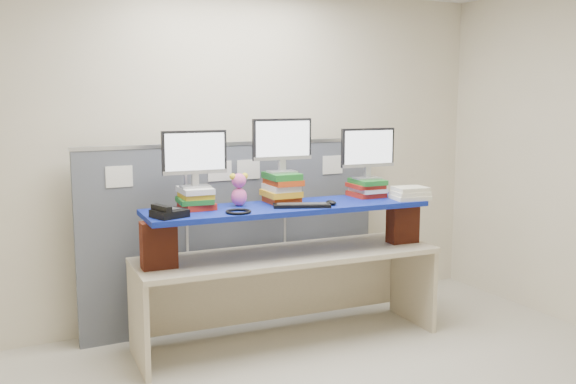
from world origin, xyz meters
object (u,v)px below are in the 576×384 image
desk (288,271)px  desk_phone (168,213)px  blue_board (288,208)px  monitor_right (368,150)px  monitor_left (195,155)px  keyboard (302,205)px  monitor_center (282,142)px

desk → desk_phone: desk_phone is taller
blue_board → monitor_right: 0.86m
monitor_right → desk_phone: 1.75m
desk → monitor_left: bearing=170.2°
blue_board → monitor_left: (-0.68, 0.16, 0.41)m
monitor_right → keyboard: 0.82m
desk_phone → monitor_center: bearing=-6.1°
monitor_left → desk_phone: (-0.27, -0.23, -0.36)m
monitor_center → keyboard: 0.52m
monitor_center → monitor_right: (0.75, -0.04, -0.09)m
desk → desk_phone: (-0.95, -0.08, 0.55)m
desk → keyboard: bearing=-63.8°
monitor_center → desk_phone: (-0.96, -0.19, -0.44)m
desk_phone → monitor_right: bearing=-12.5°
desk → keyboard: 0.54m
monitor_left → desk_phone: monitor_left is taller
desk → monitor_center: monitor_center is taller
desk → blue_board: size_ratio=1.09×
monitor_left → desk_phone: bearing=-136.1°
desk → monitor_right: (0.76, 0.08, 0.89)m
monitor_right → monitor_center: bearing=-180.0°
desk → blue_board: blue_board is taller
desk → monitor_right: monitor_right is taller
desk → blue_board: 0.49m
blue_board → monitor_right: (0.76, 0.08, 0.40)m
desk → keyboard: keyboard is taller
blue_board → monitor_right: bearing=8.9°
blue_board → desk_phone: 0.95m
monitor_left → monitor_center: size_ratio=1.00×
blue_board → desk_phone: (-0.95, -0.08, 0.05)m
monitor_center → desk_phone: 1.07m
keyboard → desk_phone: size_ratio=1.73×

